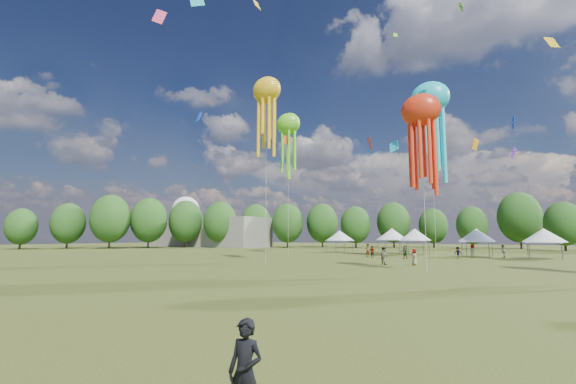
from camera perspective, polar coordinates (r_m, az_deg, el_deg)
The scene contains 10 objects.
ground at distance 13.98m, azimuth -26.61°, elevation -18.10°, with size 300.00×300.00×0.00m, color #384416.
observer_main at distance 6.71m, azimuth -6.36°, elevation -25.04°, with size 0.60×0.39×1.65m, color black.
spectator_near at distance 42.11m, azimuth 13.98°, elevation -9.18°, with size 0.88×0.68×1.80m, color gray.
spectators_far at distance 54.97m, azimuth 20.75°, elevation -8.33°, with size 16.82×21.22×1.91m.
festival_tents at distance 65.11m, azimuth 19.47°, elevation -6.02°, with size 36.57×9.57×4.32m.
show_kites at distance 49.82m, azimuth 20.32°, elevation 11.47°, with size 48.13×22.36×25.85m.
small_kites at distance 55.92m, azimuth 19.95°, elevation 20.55°, with size 66.58×63.01×40.87m.
treeline at distance 71.09m, azimuth 21.95°, elevation -3.20°, with size 201.57×95.24×13.43m.
hangar at distance 115.05m, azimuth -12.12°, elevation -5.91°, with size 40.00×12.00×8.00m, color gray.
radome at distance 131.17m, azimuth -14.93°, elevation -3.28°, with size 9.00×9.00×16.00m.
Camera 1 is at (11.91, -6.71, 2.95)m, focal length 24.04 mm.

